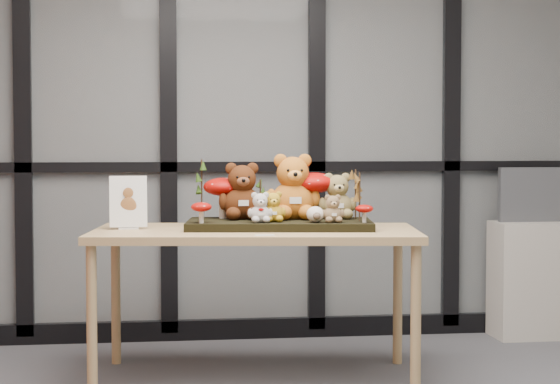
{
  "coord_description": "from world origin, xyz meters",
  "views": [
    {
      "loc": [
        -0.61,
        -3.63,
        1.22
      ],
      "look_at": [
        0.07,
        1.38,
        0.95
      ],
      "focal_mm": 65.0,
      "sensor_mm": 36.0,
      "label": 1
    }
  ],
  "objects": [
    {
      "name": "mushroom_front_left",
      "position": [
        -0.32,
        1.35,
        0.86
      ],
      "size": [
        0.1,
        0.1,
        0.11
      ],
      "primitive_type": null,
      "color": "#9F0905",
      "rests_on": "diorama_tray"
    },
    {
      "name": "cabinet",
      "position": [
        1.79,
        2.27,
        0.35
      ],
      "size": [
        0.53,
        0.31,
        0.71
      ],
      "primitive_type": "cube",
      "color": "#B5AEA1",
      "rests_on": "floor"
    },
    {
      "name": "bear_tan_back",
      "position": [
        0.4,
        1.53,
        0.93
      ],
      "size": [
        0.22,
        0.21,
        0.26
      ],
      "primitive_type": null,
      "rotation": [
        0.0,
        0.0,
        -0.13
      ],
      "color": "olive",
      "rests_on": "diorama_tray"
    },
    {
      "name": "bear_white_bow",
      "position": [
        -0.03,
        1.35,
        0.89
      ],
      "size": [
        0.14,
        0.13,
        0.17
      ],
      "primitive_type": null,
      "rotation": [
        0.0,
        0.0,
        -0.13
      ],
      "color": "silver",
      "rests_on": "diorama_tray"
    },
    {
      "name": "mushroom_front_right",
      "position": [
        0.48,
        1.28,
        0.85
      ],
      "size": [
        0.09,
        0.09,
        0.1
      ],
      "primitive_type": null,
      "color": "#9F0905",
      "rests_on": "diorama_tray"
    },
    {
      "name": "sprig_dry_mid_right",
      "position": [
        0.48,
        1.39,
        0.93
      ],
      "size": [
        0.05,
        0.05,
        0.25
      ],
      "primitive_type": null,
      "color": "brown",
      "rests_on": "diorama_tray"
    },
    {
      "name": "sprig_dry_far_right",
      "position": [
        0.49,
        1.51,
        0.93
      ],
      "size": [
        0.05,
        0.05,
        0.26
      ],
      "primitive_type": null,
      "color": "brown",
      "rests_on": "diorama_tray"
    },
    {
      "name": "glass_partition",
      "position": [
        -0.0,
        2.47,
        1.42
      ],
      "size": [
        4.9,
        0.06,
        2.78
      ],
      "color": "#2D383F",
      "rests_on": "floor"
    },
    {
      "name": "monitor",
      "position": [
        1.79,
        2.29,
        0.88
      ],
      "size": [
        0.47,
        0.05,
        0.33
      ],
      "color": "#4A4D52",
      "rests_on": "cabinet"
    },
    {
      "name": "sign_holder",
      "position": [
        -0.68,
        1.52,
        0.89
      ],
      "size": [
        0.19,
        0.06,
        0.27
      ],
      "rotation": [
        0.0,
        0.0,
        0.04
      ],
      "color": "silver",
      "rests_on": "display_table"
    },
    {
      "name": "plush_cream_hedgehog",
      "position": [
        0.24,
        1.31,
        0.85
      ],
      "size": [
        0.08,
        0.07,
        0.09
      ],
      "primitive_type": null,
      "rotation": [
        0.0,
        0.0,
        -0.13
      ],
      "color": "white",
      "rests_on": "diorama_tray"
    },
    {
      "name": "mushroom_back_right",
      "position": [
        0.28,
        1.59,
        0.93
      ],
      "size": [
        0.24,
        0.24,
        0.26
      ],
      "primitive_type": null,
      "color": "#9F0905",
      "rests_on": "diorama_tray"
    },
    {
      "name": "bear_small_yellow",
      "position": [
        0.04,
        1.38,
        0.89
      ],
      "size": [
        0.14,
        0.13,
        0.17
      ],
      "primitive_type": null,
      "rotation": [
        0.0,
        0.0,
        -0.13
      ],
      "color": "gold",
      "rests_on": "diorama_tray"
    },
    {
      "name": "room_shell",
      "position": [
        0.0,
        0.0,
        1.68
      ],
      "size": [
        5.0,
        5.0,
        5.0
      ],
      "color": "#AEABA4",
      "rests_on": "floor"
    },
    {
      "name": "bear_pooh_yellow",
      "position": [
        0.16,
        1.55,
        0.99
      ],
      "size": [
        0.31,
        0.29,
        0.37
      ],
      "primitive_type": null,
      "rotation": [
        0.0,
        0.0,
        -0.13
      ],
      "color": "#C76D1E",
      "rests_on": "diorama_tray"
    },
    {
      "name": "bear_brown_medium",
      "position": [
        -0.1,
        1.57,
        0.96
      ],
      "size": [
        0.27,
        0.25,
        0.32
      ],
      "primitive_type": null,
      "rotation": [
        0.0,
        0.0,
        -0.13
      ],
      "color": "#48210C",
      "rests_on": "diorama_tray"
    },
    {
      "name": "sprig_green_far_left",
      "position": [
        -0.3,
        1.64,
        0.96
      ],
      "size": [
        0.05,
        0.05,
        0.31
      ],
      "primitive_type": null,
      "color": "#19370C",
      "rests_on": "diorama_tray"
    },
    {
      "name": "label_card",
      "position": [
        -0.04,
        1.09,
        0.76
      ],
      "size": [
        0.09,
        0.03,
        0.0
      ],
      "primitive_type": "cube",
      "color": "white",
      "rests_on": "display_table"
    },
    {
      "name": "sprig_green_mid_left",
      "position": [
        -0.13,
        1.66,
        0.91
      ],
      "size": [
        0.05,
        0.05,
        0.21
      ],
      "primitive_type": null,
      "color": "#19370C",
      "rests_on": "diorama_tray"
    },
    {
      "name": "display_table",
      "position": [
        -0.05,
        1.42,
        0.7
      ],
      "size": [
        1.72,
        1.02,
        0.76
      ],
      "rotation": [
        0.0,
        0.0,
        -0.13
      ],
      "color": "tan",
      "rests_on": "floor"
    },
    {
      "name": "mushroom_back_left",
      "position": [
        -0.19,
        1.64,
        0.92
      ],
      "size": [
        0.21,
        0.21,
        0.23
      ],
      "primitive_type": null,
      "color": "#9F0905",
      "rests_on": "diorama_tray"
    },
    {
      "name": "bear_beige_small",
      "position": [
        0.33,
        1.3,
        0.88
      ],
      "size": [
        0.13,
        0.12,
        0.15
      ],
      "primitive_type": null,
      "rotation": [
        0.0,
        0.0,
        -0.13
      ],
      "color": "olive",
      "rests_on": "diorama_tray"
    },
    {
      "name": "diorama_tray",
      "position": [
        0.08,
        1.46,
        0.78
      ],
      "size": [
        0.99,
        0.59,
        0.04
      ],
      "primitive_type": "cube",
      "rotation": [
        0.0,
        0.0,
        -0.13
      ],
      "color": "black",
      "rests_on": "display_table"
    },
    {
      "name": "sprig_green_centre",
      "position": [
        0.01,
        1.66,
        0.9
      ],
      "size": [
        0.05,
        0.05,
        0.2
      ],
      "primitive_type": null,
      "color": "#19370C",
      "rests_on": "diorama_tray"
    }
  ]
}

